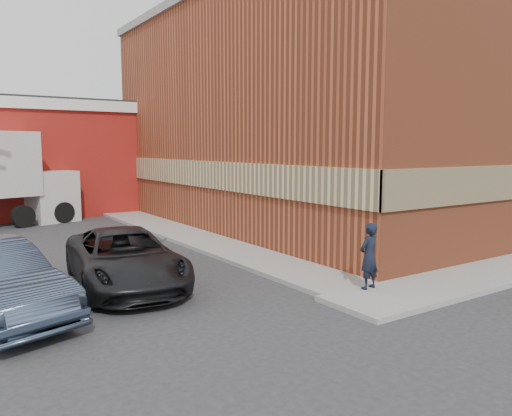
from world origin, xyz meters
TOP-DOWN VIEW (x-y plane):
  - ground at (0.00, 0.00)m, footprint 90.00×90.00m
  - brick_building at (8.50, 9.00)m, footprint 14.25×18.25m
  - sidewalk_west at (0.60, 9.00)m, footprint 1.80×18.00m
  - man at (0.87, -0.25)m, footprint 0.60×0.44m
  - suv_a at (-3.53, 3.42)m, footprint 2.87×5.16m

SIDE VIEW (x-z plane):
  - ground at x=0.00m, z-range 0.00..0.00m
  - sidewalk_west at x=0.60m, z-range 0.00..0.12m
  - suv_a at x=-3.53m, z-range 0.00..1.37m
  - man at x=0.87m, z-range 0.12..1.63m
  - brick_building at x=8.50m, z-range 0.00..9.36m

